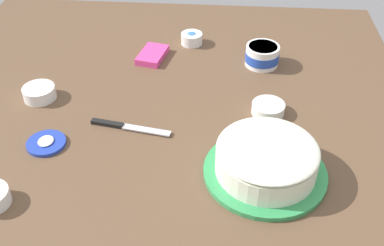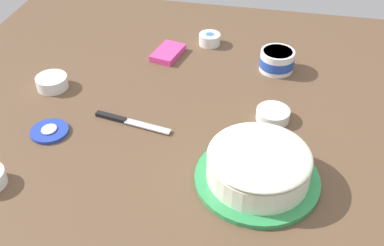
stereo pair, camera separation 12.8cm
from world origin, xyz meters
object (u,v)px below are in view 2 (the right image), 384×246
at_px(sprinkle_bowl_pink, 52,82).
at_px(sprinkle_bowl_blue, 210,39).
at_px(sprinkle_bowl_yellow, 273,114).
at_px(spreading_knife, 126,121).
at_px(candy_box_lower, 168,53).
at_px(frosting_tub_lid, 50,131).
at_px(frosted_cake, 258,167).
at_px(frosting_tub, 277,60).

relative_size(sprinkle_bowl_pink, sprinkle_bowl_blue, 1.27).
distance_m(sprinkle_bowl_blue, sprinkle_bowl_yellow, 0.48).
relative_size(spreading_knife, sprinkle_bowl_blue, 3.04).
height_order(sprinkle_bowl_blue, candy_box_lower, sprinkle_bowl_blue).
distance_m(frosting_tub_lid, sprinkle_bowl_blue, 0.69).
bearing_deg(sprinkle_bowl_yellow, frosting_tub_lid, -72.64).
bearing_deg(sprinkle_bowl_pink, sprinkle_bowl_blue, 130.76).
height_order(spreading_knife, sprinkle_bowl_pink, sprinkle_bowl_pink).
xyz_separation_m(frosted_cake, frosting_tub, (-0.53, 0.01, -0.01)).
xyz_separation_m(frosting_tub_lid, spreading_knife, (-0.09, 0.19, -0.00)).
distance_m(frosted_cake, candy_box_lower, 0.66).
bearing_deg(frosting_tub_lid, spreading_knife, 114.24).
xyz_separation_m(sprinkle_bowl_pink, sprinkle_bowl_yellow, (0.02, 0.70, -0.00)).
xyz_separation_m(frosting_tub_lid, sprinkle_bowl_yellow, (-0.19, 0.61, 0.01)).
bearing_deg(spreading_knife, frosting_tub_lid, -65.76).
bearing_deg(frosting_tub, sprinkle_bowl_pink, -69.87).
relative_size(spreading_knife, candy_box_lower, 1.79).
relative_size(frosting_tub, sprinkle_bowl_yellow, 1.18).
relative_size(frosted_cake, sprinkle_bowl_yellow, 3.21).
height_order(frosting_tub_lid, sprinkle_bowl_pink, sprinkle_bowl_pink).
relative_size(spreading_knife, sprinkle_bowl_yellow, 2.43).
distance_m(frosting_tub_lid, spreading_knife, 0.21).
height_order(frosted_cake, sprinkle_bowl_yellow, frosted_cake).
bearing_deg(sprinkle_bowl_yellow, candy_box_lower, -126.90).
relative_size(frosted_cake, frosting_tub_lid, 2.93).
xyz_separation_m(spreading_knife, sprinkle_bowl_pink, (-0.12, -0.28, 0.01)).
distance_m(spreading_knife, candy_box_lower, 0.39).
distance_m(spreading_knife, sprinkle_bowl_blue, 0.53).
height_order(frosted_cake, frosting_tub_lid, frosted_cake).
bearing_deg(frosting_tub_lid, sprinkle_bowl_blue, 149.30).
relative_size(frosting_tub, frosting_tub_lid, 1.07).
bearing_deg(frosting_tub_lid, frosted_cake, 83.41).
xyz_separation_m(sprinkle_bowl_blue, candy_box_lower, (0.11, -0.13, -0.01)).
height_order(frosting_tub_lid, candy_box_lower, candy_box_lower).
distance_m(sprinkle_bowl_pink, sprinkle_bowl_blue, 0.58).
bearing_deg(frosted_cake, sprinkle_bowl_pink, -112.48).
height_order(frosted_cake, frosting_tub, frosted_cake).
bearing_deg(sprinkle_bowl_pink, frosting_tub_lid, 22.72).
distance_m(frosted_cake, sprinkle_bowl_yellow, 0.26).
bearing_deg(sprinkle_bowl_blue, frosting_tub_lid, -30.70).
xyz_separation_m(frosting_tub, spreading_knife, (0.38, -0.41, -0.03)).
height_order(frosting_tub_lid, sprinkle_bowl_yellow, sprinkle_bowl_yellow).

